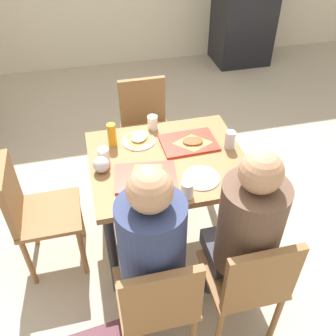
{
  "coord_description": "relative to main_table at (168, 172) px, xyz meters",
  "views": [
    {
      "loc": [
        -0.43,
        -1.79,
        2.22
      ],
      "look_at": [
        0.0,
        0.0,
        0.68
      ],
      "focal_mm": 40.11,
      "sensor_mm": 36.0,
      "label": 1
    }
  ],
  "objects": [
    {
      "name": "soda_can",
      "position": [
        0.41,
        0.02,
        0.17
      ],
      "size": [
        0.07,
        0.07,
        0.12
      ],
      "primitive_type": "cylinder",
      "color": "#B7BCC6",
      "rests_on": "main_table"
    },
    {
      "name": "main_table",
      "position": [
        0.0,
        0.0,
        0.0
      ],
      "size": [
        0.97,
        0.83,
        0.76
      ],
      "color": "olive",
      "rests_on": "ground_plane"
    },
    {
      "name": "tray_red_far",
      "position": [
        0.17,
        0.12,
        0.12
      ],
      "size": [
        0.37,
        0.27,
        0.02
      ],
      "primitive_type": "cube",
      "rotation": [
        0.0,
        0.0,
        0.02
      ],
      "color": "red",
      "rests_on": "main_table"
    },
    {
      "name": "pizza_slice_c",
      "position": [
        -0.13,
        0.25,
        0.13
      ],
      "size": [
        0.23,
        0.26,
        0.02
      ],
      "color": "#C68C47",
      "rests_on": "paper_plate_center"
    },
    {
      "name": "foil_bundle",
      "position": [
        -0.41,
        -0.02,
        0.16
      ],
      "size": [
        0.1,
        0.1,
        0.1
      ],
      "primitive_type": "sphere",
      "color": "silver",
      "rests_on": "main_table"
    },
    {
      "name": "plastic_cup_a",
      "position": [
        -0.02,
        0.35,
        0.16
      ],
      "size": [
        0.07,
        0.07,
        0.1
      ],
      "primitive_type": "cylinder",
      "color": "white",
      "rests_on": "main_table"
    },
    {
      "name": "pizza_slice_b",
      "position": [
        0.19,
        0.11,
        0.14
      ],
      "size": [
        0.21,
        0.17,
        0.02
      ],
      "color": "tan",
      "rests_on": "tray_red_far"
    },
    {
      "name": "chair_far_side",
      "position": [
        0.0,
        0.8,
        -0.13
      ],
      "size": [
        0.4,
        0.4,
        0.87
      ],
      "color": "olive",
      "rests_on": "ground_plane"
    },
    {
      "name": "plastic_cup_c",
      "position": [
        -0.39,
        0.06,
        0.16
      ],
      "size": [
        0.07,
        0.07,
        0.1
      ],
      "primitive_type": "cylinder",
      "color": "white",
      "rests_on": "main_table"
    },
    {
      "name": "plastic_cup_b",
      "position": [
        0.02,
        -0.35,
        0.16
      ],
      "size": [
        0.07,
        0.07,
        0.1
      ],
      "primitive_type": "cylinder",
      "color": "white",
      "rests_on": "main_table"
    },
    {
      "name": "tray_red_near",
      "position": [
        -0.17,
        -0.14,
        0.12
      ],
      "size": [
        0.39,
        0.31,
        0.02
      ],
      "primitive_type": "cube",
      "rotation": [
        0.0,
        0.0,
        -0.14
      ],
      "color": "red",
      "rests_on": "main_table"
    },
    {
      "name": "paper_plate_center",
      "position": [
        -0.15,
        0.23,
        0.12
      ],
      "size": [
        0.22,
        0.22,
        0.01
      ],
      "primitive_type": "cylinder",
      "color": "white",
      "rests_on": "main_table"
    },
    {
      "name": "person_in_brown_jacket",
      "position": [
        0.24,
        -0.66,
        0.11
      ],
      "size": [
        0.32,
        0.42,
        1.28
      ],
      "color": "#383842",
      "rests_on": "ground_plane"
    },
    {
      "name": "condiment_bottle",
      "position": [
        -0.32,
        0.23,
        0.19
      ],
      "size": [
        0.06,
        0.06,
        0.16
      ],
      "primitive_type": "cylinder",
      "color": "orange",
      "rests_on": "main_table"
    },
    {
      "name": "paper_plate_near_edge",
      "position": [
        0.15,
        -0.23,
        0.12
      ],
      "size": [
        0.22,
        0.22,
        0.01
      ],
      "primitive_type": "cylinder",
      "color": "white",
      "rests_on": "main_table"
    },
    {
      "name": "chair_near_left",
      "position": [
        -0.24,
        -0.8,
        -0.13
      ],
      "size": [
        0.4,
        0.4,
        0.87
      ],
      "color": "olive",
      "rests_on": "ground_plane"
    },
    {
      "name": "chair_left_end",
      "position": [
        -0.87,
        0.0,
        -0.13
      ],
      "size": [
        0.4,
        0.4,
        0.87
      ],
      "color": "olive",
      "rests_on": "ground_plane"
    },
    {
      "name": "person_in_red",
      "position": [
        -0.24,
        -0.66,
        0.11
      ],
      "size": [
        0.32,
        0.42,
        1.28
      ],
      "color": "#383842",
      "rests_on": "ground_plane"
    },
    {
      "name": "chair_near_right",
      "position": [
        0.24,
        -0.8,
        -0.13
      ],
      "size": [
        0.4,
        0.4,
        0.87
      ],
      "color": "olive",
      "rests_on": "ground_plane"
    },
    {
      "name": "ground_plane",
      "position": [
        0.0,
        0.0,
        -0.65
      ],
      "size": [
        10.0,
        10.0,
        0.02
      ],
      "primitive_type": "cube",
      "color": "#B7A893"
    },
    {
      "name": "pizza_slice_a",
      "position": [
        -0.16,
        -0.12,
        0.14
      ],
      "size": [
        0.23,
        0.22,
        0.02
      ],
      "color": "#C68C47",
      "rests_on": "tray_red_near"
    }
  ]
}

